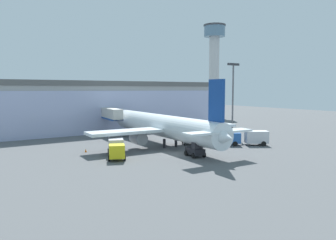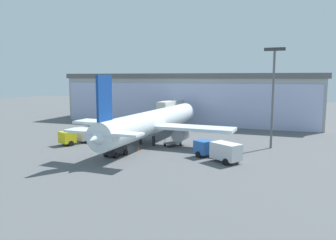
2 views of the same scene
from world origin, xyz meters
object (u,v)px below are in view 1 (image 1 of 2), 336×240
jet_bridge (108,114)px  catering_truck (116,147)px  safety_cone_wingtip (86,151)px  pushback_tug (195,150)px  safety_cone_nose (187,149)px  baggage_cart (187,142)px  airplane (164,126)px  apron_light_mast (233,92)px  fuel_truck (249,137)px  control_tower (214,58)px

jet_bridge → catering_truck: 25.82m
safety_cone_wingtip → pushback_tug: bearing=-43.7°
pushback_tug → catering_truck: bearing=66.0°
safety_cone_nose → baggage_cart: bearing=54.4°
jet_bridge → baggage_cart: jet_bridge is taller
jet_bridge → airplane: airplane is taller
safety_cone_wingtip → catering_truck: bearing=-66.1°
apron_light_mast → fuel_truck: bearing=-119.5°
safety_cone_wingtip → fuel_truck: bearing=-19.3°
airplane → catering_truck: (-11.40, -4.50, -2.10)m
apron_light_mast → pushback_tug: size_ratio=4.67×
control_tower → fuel_truck: 73.28m
baggage_cart → pushback_tug: (-5.36, -9.54, 0.47)m
jet_bridge → apron_light_mast: apron_light_mast is taller
jet_bridge → safety_cone_nose: size_ratio=26.29×
airplane → fuel_truck: (13.41, -8.00, -2.10)m
apron_light_mast → safety_cone_nose: 23.30m
airplane → baggage_cart: 5.40m
pushback_tug → safety_cone_wingtip: pushback_tug is taller
control_tower → pushback_tug: size_ratio=10.34×
airplane → apron_light_mast: bearing=-80.2°
baggage_cart → pushback_tug: bearing=175.7°
apron_light_mast → pushback_tug: 26.33m
apron_light_mast → catering_truck: apron_light_mast is taller
baggage_cart → safety_cone_nose: size_ratio=5.84×
apron_light_mast → airplane: apron_light_mast is taller
catering_truck → safety_cone_nose: bearing=101.7°
jet_bridge → control_tower: 66.37m
control_tower → airplane: 75.46m
control_tower → catering_truck: (-65.20, -53.98, -20.84)m
baggage_cart → safety_cone_nose: 6.47m
jet_bridge → pushback_tug: 30.73m
jet_bridge → catering_truck: size_ratio=1.90×
control_tower → baggage_cart: 74.21m
fuel_truck → baggage_cart: (-9.15, 6.72, -0.97)m
jet_bridge → catering_truck: bearing=165.7°
fuel_truck → pushback_tug: (-14.51, -2.82, -0.49)m
jet_bridge → fuel_truck: size_ratio=1.96×
apron_light_mast → baggage_cart: (-15.35, -4.22, -9.15)m
baggage_cart → safety_cone_wingtip: size_ratio=5.84×
airplane → catering_truck: 12.43m
jet_bridge → control_tower: (56.61, 29.85, 17.60)m
apron_light_mast → fuel_truck: apron_light_mast is taller
catering_truck → safety_cone_wingtip: (-2.71, 6.11, -1.19)m
airplane → pushback_tug: bearing=175.5°
apron_light_mast → catering_truck: (-31.00, -7.44, -8.18)m
fuel_truck → pushback_tug: bearing=41.9°
baggage_cart → airplane: bearing=98.3°
airplane → pushback_tug: airplane is taller
fuel_truck → safety_cone_wingtip: fuel_truck is taller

